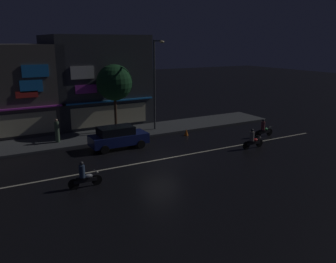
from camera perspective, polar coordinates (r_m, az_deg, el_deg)
name	(u,v)px	position (r m, az deg, el deg)	size (l,w,h in m)	color
ground_plane	(161,159)	(24.03, -1.16, -4.55)	(140.00, 140.00, 0.00)	black
lane_divider_stripe	(161,159)	(24.03, -1.16, -4.54)	(28.83, 0.16, 0.01)	beige
sidewalk_far	(119,133)	(30.71, -7.94, -0.32)	(30.34, 4.14, 0.14)	#424447
storefront_left_block	(94,79)	(35.70, -11.83, 8.29)	(8.84, 8.29, 8.37)	#383A3F
streetlamp_mid	(155,78)	(30.73, -2.04, 8.59)	(0.44, 1.64, 7.79)	#47494C
pedestrian_on_sidewalk	(57,131)	(28.70, -17.52, 0.03)	(0.35, 0.35, 1.86)	#4C664C
street_tree	(114,83)	(30.60, -8.67, 7.81)	(3.08, 3.08, 5.79)	#473323
parked_car_near_kerb	(118,137)	(26.59, -8.11, -0.86)	(4.30, 1.98, 1.67)	navy
motorcycle_lead	(253,140)	(27.05, 13.54, -1.38)	(1.90, 0.60, 1.52)	black
motorcycle_following	(84,177)	(19.92, -13.43, -7.11)	(1.90, 0.60, 1.52)	black
motorcycle_opposite_lane	(264,129)	(30.58, 15.22, 0.33)	(1.90, 0.60, 1.52)	black
traffic_cone	(186,132)	(30.04, 2.98, -0.12)	(0.36, 0.36, 0.55)	orange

